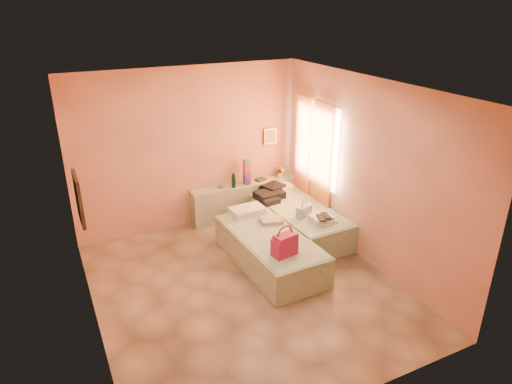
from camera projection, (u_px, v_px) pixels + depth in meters
ground at (245, 287)px, 6.48m from camera, size 4.50×4.50×0.00m
room_walls at (240, 154)px, 6.33m from camera, size 4.02×4.51×2.81m
headboard_ledge at (245, 200)px, 8.48m from camera, size 2.05×0.30×0.65m
bed_left at (270, 250)px, 6.96m from camera, size 0.96×2.03×0.50m
bed_right at (298, 221)px, 7.86m from camera, size 0.96×2.03×0.50m
water_bottle at (234, 181)px, 8.13m from camera, size 0.08×0.08×0.26m
rainbow_box at (247, 172)px, 8.25m from camera, size 0.11×0.11×0.47m
small_dish at (221, 187)px, 8.18m from camera, size 0.13×0.13×0.03m
green_book at (260, 180)px, 8.50m from camera, size 0.23×0.20×0.03m
flower_vase at (280, 171)px, 8.62m from camera, size 0.22×0.22×0.24m
magenta_handbag at (285, 244)px, 6.28m from camera, size 0.37×0.25×0.32m
khaki_garment at (271, 220)px, 7.25m from camera, size 0.41×0.36×0.06m
clothes_pile at (271, 194)px, 8.11m from camera, size 0.65×0.65×0.16m
blue_handbag at (304, 211)px, 7.41m from camera, size 0.31×0.22×0.18m
towel_stack at (323, 219)px, 7.25m from camera, size 0.37×0.33×0.10m
sandal_pair at (324, 217)px, 7.17m from camera, size 0.25×0.29×0.03m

